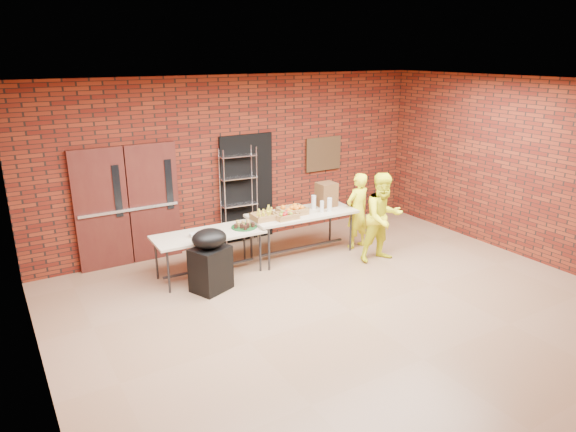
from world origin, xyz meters
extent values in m
cube|color=#8A684A|center=(0.00, 0.00, -0.02)|extent=(8.00, 7.00, 0.04)
cube|color=silver|center=(0.00, 0.00, 3.22)|extent=(8.00, 7.00, 0.04)
cube|color=maroon|center=(0.00, 3.52, 1.60)|extent=(8.00, 0.04, 3.20)
cube|color=maroon|center=(-4.02, 0.00, 1.60)|extent=(0.04, 7.00, 3.20)
cube|color=maroon|center=(4.02, 0.00, 1.60)|extent=(0.04, 7.00, 3.20)
cube|color=#491C14|center=(-2.65, 3.44, 1.05)|extent=(0.88, 0.08, 2.10)
cube|color=#491C14|center=(-1.75, 3.44, 1.05)|extent=(0.88, 0.08, 2.10)
cube|color=black|center=(-2.37, 3.39, 1.35)|extent=(0.12, 0.02, 0.90)
cube|color=black|center=(-1.47, 3.39, 1.35)|extent=(0.12, 0.02, 0.90)
cube|color=#B3B3BA|center=(-2.20, 3.38, 1.00)|extent=(1.70, 0.04, 0.05)
cube|color=black|center=(0.10, 3.46, 1.05)|extent=(1.10, 0.06, 2.10)
cube|color=#432E1A|center=(1.90, 3.45, 1.55)|extent=(0.85, 0.04, 0.70)
cube|color=beige|center=(-1.25, 2.23, 0.72)|extent=(1.83, 0.80, 0.04)
cube|color=#2E2F33|center=(-1.25, 2.23, 0.12)|extent=(1.61, 0.08, 0.03)
cylinder|color=#2E2F33|center=(-2.05, 2.53, 0.35)|extent=(0.04, 0.04, 0.70)
cylinder|color=#2E2F33|center=(-0.44, 2.53, 0.35)|extent=(0.04, 0.04, 0.70)
cylinder|color=#2E2F33|center=(-2.05, 1.93, 0.35)|extent=(0.04, 0.04, 0.70)
cylinder|color=#2E2F33|center=(-0.44, 1.93, 0.35)|extent=(0.04, 0.04, 0.70)
cube|color=beige|center=(0.58, 2.21, 0.79)|extent=(2.01, 0.91, 0.04)
cube|color=#2E2F33|center=(0.58, 2.21, 0.13)|extent=(1.75, 0.12, 0.03)
cylinder|color=#2E2F33|center=(-0.30, 2.54, 0.38)|extent=(0.04, 0.04, 0.77)
cylinder|color=#2E2F33|center=(1.46, 2.54, 0.38)|extent=(0.04, 0.04, 0.77)
cylinder|color=#2E2F33|center=(-0.30, 1.88, 0.38)|extent=(0.04, 0.04, 0.77)
cylinder|color=#2E2F33|center=(1.46, 1.88, 0.38)|extent=(0.04, 0.04, 0.77)
cube|color=#9C703F|center=(-0.19, 2.21, 0.85)|extent=(0.43, 0.34, 0.07)
cube|color=#9C703F|center=(0.37, 2.22, 0.85)|extent=(0.49, 0.38, 0.08)
cube|color=#9C703F|center=(0.14, 2.06, 0.84)|extent=(0.40, 0.31, 0.06)
cylinder|color=#134A1E|center=(-0.61, 2.18, 0.75)|extent=(0.44, 0.44, 0.02)
cube|color=silver|center=(-1.48, 2.19, 0.78)|extent=(0.19, 0.13, 0.06)
cube|color=brown|center=(1.19, 2.32, 1.04)|extent=(0.34, 0.30, 0.45)
cylinder|color=silver|center=(0.89, 2.04, 0.92)|extent=(0.07, 0.07, 0.21)
cylinder|color=silver|center=(1.03, 2.00, 0.94)|extent=(0.09, 0.09, 0.26)
cylinder|color=silver|center=(0.88, 2.29, 0.94)|extent=(0.09, 0.09, 0.26)
cube|color=black|center=(-1.45, 1.70, 0.36)|extent=(0.69, 0.63, 0.71)
ellipsoid|color=black|center=(-1.45, 1.70, 0.86)|extent=(0.68, 0.64, 0.30)
imported|color=#F4F91B|center=(1.68, 1.99, 0.73)|extent=(0.57, 0.41, 1.45)
imported|color=#F4F91B|center=(1.66, 1.25, 0.80)|extent=(0.84, 0.68, 1.61)
camera|label=1|loc=(-4.24, -5.23, 3.60)|focal=32.00mm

